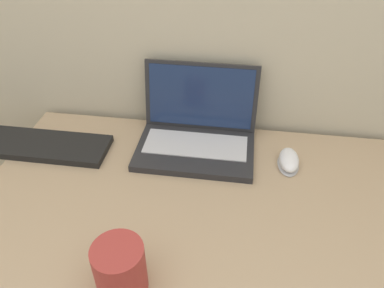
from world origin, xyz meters
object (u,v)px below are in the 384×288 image
Objects in this scene: laptop at (197,131)px; computer_mouse at (289,160)px; drink_cup at (120,268)px; external_keyboard at (34,145)px.

laptop is 3.16× the size of computer_mouse.
computer_mouse is at bearing -12.07° from laptop.
external_keyboard is at bearing 134.37° from drink_cup.
drink_cup is 1.10× the size of computer_mouse.
computer_mouse reaches higher than external_keyboard.
laptop is 2.86× the size of drink_cup.
drink_cup is at bearing -45.63° from external_keyboard.
drink_cup is at bearing -129.08° from computer_mouse.
laptop is 0.27m from computer_mouse.
external_keyboard is (-0.39, 0.40, -0.05)m from drink_cup.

